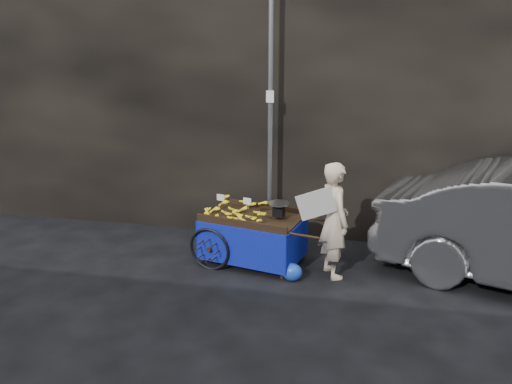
# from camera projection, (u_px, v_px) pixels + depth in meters

# --- Properties ---
(ground) EXTENTS (80.00, 80.00, 0.00)m
(ground) POSITION_uv_depth(u_px,v_px,m) (233.00, 273.00, 7.21)
(ground) COLOR black
(ground) RESTS_ON ground
(building_wall) EXTENTS (13.50, 2.00, 5.00)m
(building_wall) POSITION_uv_depth(u_px,v_px,m) (289.00, 83.00, 8.85)
(building_wall) COLOR black
(building_wall) RESTS_ON ground
(street_pole) EXTENTS (0.12, 0.10, 4.00)m
(street_pole) POSITION_uv_depth(u_px,v_px,m) (270.00, 122.00, 7.79)
(street_pole) COLOR slate
(street_pole) RESTS_ON ground
(banana_cart) EXTENTS (2.09, 1.26, 1.06)m
(banana_cart) POSITION_uv_depth(u_px,v_px,m) (250.00, 221.00, 7.41)
(banana_cart) COLOR black
(banana_cart) RESTS_ON ground
(vendor) EXTENTS (0.84, 0.72, 1.65)m
(vendor) POSITION_uv_depth(u_px,v_px,m) (334.00, 220.00, 6.92)
(vendor) COLOR beige
(vendor) RESTS_ON ground
(plastic_bag) EXTENTS (0.28, 0.23, 0.25)m
(plastic_bag) POSITION_uv_depth(u_px,v_px,m) (292.00, 272.00, 6.94)
(plastic_bag) COLOR blue
(plastic_bag) RESTS_ON ground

